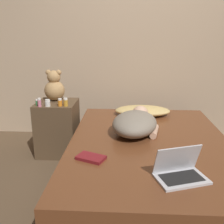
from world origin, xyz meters
The scene contains 14 objects.
ground_plane centered at (0.00, 0.00, 0.00)m, with size 12.00×12.00×0.00m, color brown.
wall_back centered at (0.00, 1.28, 1.30)m, with size 8.00×0.06×2.60m.
bed centered at (0.00, 0.00, 0.21)m, with size 1.41×1.99×0.43m.
nightstand centered at (-0.98, 0.63, 0.30)m, with size 0.43×0.45×0.60m.
pillow centered at (-0.02, 0.75, 0.48)m, with size 0.62×0.34×0.10m.
person_lying centered at (-0.12, 0.19, 0.53)m, with size 0.50×0.76×0.20m.
laptop centered at (0.14, -0.61, 0.48)m, with size 0.37×0.30×0.21m.
teddy_bear centered at (-1.02, 0.72, 0.75)m, with size 0.23×0.23×0.35m.
bottle_amber centered at (-0.84, 0.48, 0.64)m, with size 0.05×0.05×0.09m.
bottle_white centered at (-1.03, 0.46, 0.63)m, with size 0.05×0.05×0.07m.
bottle_orange centered at (-0.90, 0.47, 0.64)m, with size 0.04×0.04×0.08m.
bottle_green centered at (-1.15, 0.49, 0.63)m, with size 0.03×0.03×0.06m.
bottle_pink centered at (-1.11, 0.44, 0.64)m, with size 0.04×0.04×0.09m.
book centered at (-0.47, -0.38, 0.44)m, with size 0.24×0.19×0.02m.
Camera 1 is at (-0.21, -2.13, 1.33)m, focal length 42.00 mm.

